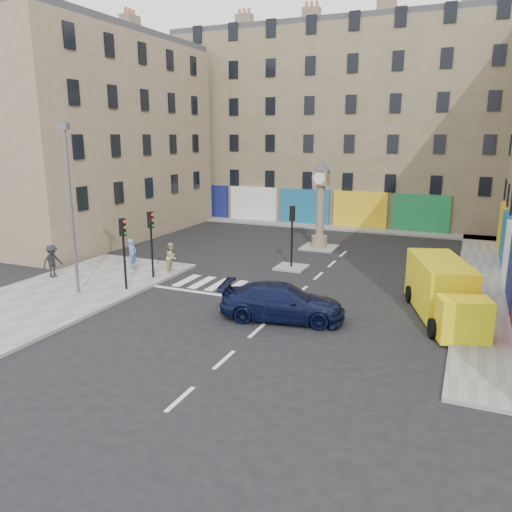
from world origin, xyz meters
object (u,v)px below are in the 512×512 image
Objects in this scene: pedestrian_dark at (52,261)px; pedestrian_blue at (132,254)px; yellow_van at (443,290)px; traffic_light_left_far at (151,234)px; pedestrian_tan at (172,257)px; lamp_post at (70,201)px; navy_sedan at (282,302)px; traffic_light_left_near at (123,242)px; clock_pillar at (321,199)px; traffic_light_island at (292,226)px.

pedestrian_blue is at bearing -30.70° from pedestrian_dark.
yellow_van is 17.36m from pedestrian_blue.
traffic_light_left_far is 2.26m from pedestrian_tan.
traffic_light_left_far is 0.53× the size of yellow_van.
traffic_light_left_far is at bearing 162.90° from yellow_van.
lamp_post reaches higher than traffic_light_left_far.
navy_sedan is 0.78× the size of yellow_van.
traffic_light_left_near is 15.50m from yellow_van.
clock_pillar is 17.93m from pedestrian_dark.
yellow_van is (15.20, 0.26, -1.42)m from traffic_light_left_far.
traffic_light_left_far reaches higher than traffic_light_island.
traffic_light_left_far is at bearing -121.00° from pedestrian_blue.
lamp_post is at bearing -131.71° from traffic_light_island.
lamp_post is at bearing 143.77° from pedestrian_tan.
traffic_light_island reaches higher than pedestrian_blue.
yellow_van is at bearing 9.93° from traffic_light_left_near.
clock_pillar is 13.59m from pedestrian_blue.
pedestrian_tan is (-6.05, -9.85, -2.55)m from clock_pillar.
pedestrian_dark is at bearing 76.43° from navy_sedan.
pedestrian_tan is (0.25, 1.54, -1.62)m from traffic_light_left_far.
clock_pillar reaches higher than traffic_light_left_near.
pedestrian_dark is (-20.33, -2.47, -0.13)m from yellow_van.
pedestrian_tan reaches higher than navy_sedan.
traffic_light_left_near is 2.04× the size of pedestrian_blue.
traffic_light_left_near is at bearing 162.04° from pedestrian_tan.
clock_pillar is at bearing 90.00° from traffic_light_island.
traffic_light_island is 0.68× the size of navy_sedan.
pedestrian_dark is (-5.13, 0.20, -1.55)m from traffic_light_left_near.
traffic_light_left_near is 3.21m from lamp_post.
pedestrian_tan is (2.15, 5.34, -3.80)m from lamp_post.
pedestrian_dark is at bearing -130.04° from clock_pillar.
yellow_van is 20.48m from pedestrian_dark.
lamp_post is (-1.90, -1.40, 2.17)m from traffic_light_left_near.
traffic_light_left_near is 2.19× the size of pedestrian_tan.
traffic_light_island is 7.35m from pedestrian_tan.
traffic_light_left_far is at bearing 156.37° from pedestrian_tan.
lamp_post reaches higher than clock_pillar.
traffic_light_island is at bearing 131.92° from yellow_van.
traffic_light_left_near is 2.00× the size of pedestrian_dark.
traffic_light_left_far is 9.42m from navy_sedan.
pedestrian_tan is (0.25, 3.94, -1.62)m from traffic_light_left_near.
navy_sedan is at bearing -131.75° from pedestrian_tan.
yellow_van is at bearing 13.36° from lamp_post.
traffic_light_left_near reaches higher than navy_sedan.
traffic_light_left_far is 0.45× the size of lamp_post.
traffic_light_left_near reaches higher than pedestrian_dark.
traffic_light_island is at bearing 5.91° from navy_sedan.
traffic_light_island is 2.00× the size of pedestrian_dark.
traffic_light_left_near is at bearing -90.00° from traffic_light_left_far.
navy_sedan is 3.01× the size of pedestrian_blue.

